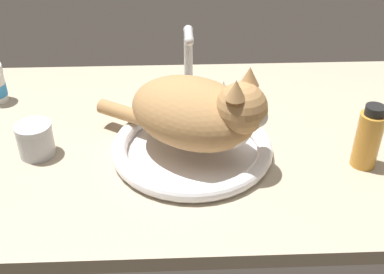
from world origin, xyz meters
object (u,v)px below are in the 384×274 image
object	(u,v)px
sink_basin	(192,148)
faucet	(189,77)
cat	(200,113)
metal_jar	(35,140)
amber_bottle	(368,138)

from	to	relation	value
sink_basin	faucet	world-z (taller)	faucet
cat	metal_jar	size ratio (longest dim) A/B	4.88
faucet	amber_bottle	bearing A→B (deg)	-36.18
sink_basin	metal_jar	size ratio (longest dim) A/B	4.47
faucet	metal_jar	size ratio (longest dim) A/B	2.71
sink_basin	amber_bottle	xyz separation A→B (cm)	(33.73, -5.09, 4.86)
sink_basin	cat	bearing A→B (deg)	-31.69
faucet	metal_jar	xyz separation A→B (cm)	(-31.56, -18.48, -3.99)
faucet	amber_bottle	xyz separation A→B (cm)	(33.73, -24.66, -1.22)
faucet	cat	size ratio (longest dim) A/B	0.55
faucet	sink_basin	bearing A→B (deg)	-90.00
sink_basin	metal_jar	world-z (taller)	metal_jar
faucet	cat	bearing A→B (deg)	-85.88
faucet	metal_jar	bearing A→B (deg)	-149.65
sink_basin	metal_jar	xyz separation A→B (cm)	(-31.56, 1.09, 2.09)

